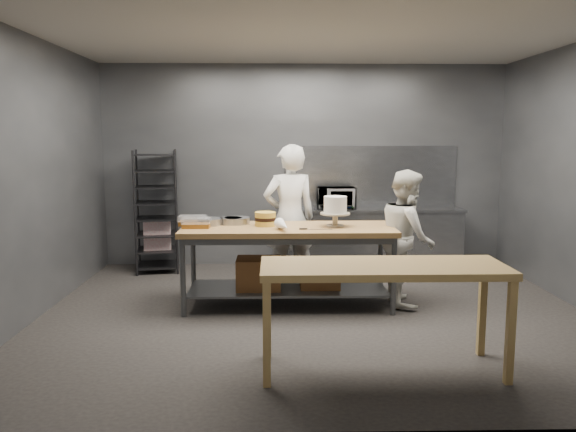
# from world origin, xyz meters

# --- Properties ---
(ground) EXTENTS (6.00, 6.00, 0.00)m
(ground) POSITION_xyz_m (0.00, 0.00, 0.00)
(ground) COLOR black
(ground) RESTS_ON ground
(back_wall) EXTENTS (6.00, 0.04, 3.00)m
(back_wall) POSITION_xyz_m (0.00, 2.50, 1.50)
(back_wall) COLOR #4C4F54
(back_wall) RESTS_ON ground
(work_table) EXTENTS (2.40, 0.90, 0.92)m
(work_table) POSITION_xyz_m (-0.31, 0.33, 0.57)
(work_table) COLOR brown
(work_table) RESTS_ON ground
(near_counter) EXTENTS (2.00, 0.70, 0.90)m
(near_counter) POSITION_xyz_m (0.44, -1.50, 0.81)
(near_counter) COLOR #A17942
(near_counter) RESTS_ON ground
(back_counter) EXTENTS (2.60, 0.60, 0.90)m
(back_counter) POSITION_xyz_m (1.00, 2.18, 0.45)
(back_counter) COLOR slate
(back_counter) RESTS_ON ground
(splashback_panel) EXTENTS (2.60, 0.02, 0.90)m
(splashback_panel) POSITION_xyz_m (1.00, 2.48, 1.35)
(splashback_panel) COLOR slate
(splashback_panel) RESTS_ON back_counter
(speed_rack) EXTENTS (0.70, 0.74, 1.75)m
(speed_rack) POSITION_xyz_m (-2.15, 2.10, 0.86)
(speed_rack) COLOR black
(speed_rack) RESTS_ON ground
(chef_behind) EXTENTS (0.76, 0.58, 1.84)m
(chef_behind) POSITION_xyz_m (-0.26, 1.02, 0.92)
(chef_behind) COLOR white
(chef_behind) RESTS_ON ground
(chef_right) EXTENTS (0.63, 0.79, 1.56)m
(chef_right) POSITION_xyz_m (1.08, 0.39, 0.78)
(chef_right) COLOR silver
(chef_right) RESTS_ON ground
(microwave) EXTENTS (0.54, 0.37, 0.30)m
(microwave) POSITION_xyz_m (0.46, 2.18, 1.05)
(microwave) COLOR black
(microwave) RESTS_ON back_counter
(frosted_cake_stand) EXTENTS (0.34, 0.34, 0.35)m
(frosted_cake_stand) POSITION_xyz_m (0.24, 0.33, 1.14)
(frosted_cake_stand) COLOR #AA9E88
(frosted_cake_stand) RESTS_ON work_table
(layer_cake) EXTENTS (0.24, 0.24, 0.16)m
(layer_cake) POSITION_xyz_m (-0.55, 0.40, 1.00)
(layer_cake) COLOR gold
(layer_cake) RESTS_ON work_table
(cake_pans) EXTENTS (0.61, 0.37, 0.07)m
(cake_pans) POSITION_xyz_m (-1.02, 0.54, 0.96)
(cake_pans) COLOR gray
(cake_pans) RESTS_ON work_table
(piping_bag) EXTENTS (0.20, 0.40, 0.12)m
(piping_bag) POSITION_xyz_m (-0.35, 0.03, 0.98)
(piping_bag) COLOR white
(piping_bag) RESTS_ON work_table
(offset_spatula) EXTENTS (0.36, 0.02, 0.02)m
(offset_spatula) POSITION_xyz_m (-0.04, 0.13, 0.93)
(offset_spatula) COLOR slate
(offset_spatula) RESTS_ON work_table
(pastry_clamshells) EXTENTS (0.38, 0.39, 0.11)m
(pastry_clamshells) POSITION_xyz_m (-1.36, 0.38, 0.98)
(pastry_clamshells) COLOR #99581E
(pastry_clamshells) RESTS_ON work_table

